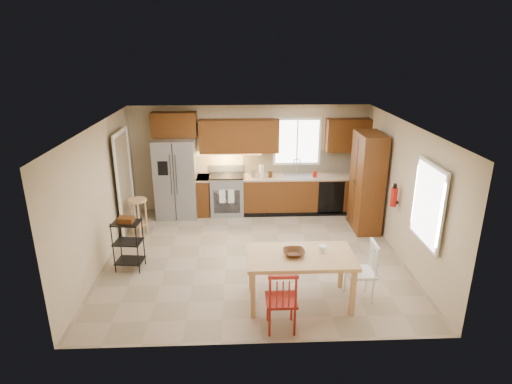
{
  "coord_description": "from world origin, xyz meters",
  "views": [
    {
      "loc": [
        -0.28,
        -7.26,
        3.85
      ],
      "look_at": [
        0.05,
        0.4,
        1.15
      ],
      "focal_mm": 30.0,
      "sensor_mm": 36.0,
      "label": 1
    }
  ],
  "objects_px": {
    "chair_red": "(281,299)",
    "table_jar": "(323,250)",
    "refrigerator": "(176,178)",
    "utility_cart": "(129,245)",
    "fire_extinguisher": "(394,197)",
    "pantry": "(367,182)",
    "chair_white": "(360,271)",
    "dining_table": "(300,279)",
    "bar_stool": "(139,217)",
    "range_stove": "(227,195)",
    "table_bowl": "(294,255)",
    "soap_bottle": "(315,173)"
  },
  "relations": [
    {
      "from": "chair_red",
      "to": "table_jar",
      "type": "bearing_deg",
      "value": 46.79
    },
    {
      "from": "refrigerator",
      "to": "utility_cart",
      "type": "bearing_deg",
      "value": -102.08
    },
    {
      "from": "utility_cart",
      "to": "chair_red",
      "type": "bearing_deg",
      "value": -28.88
    },
    {
      "from": "fire_extinguisher",
      "to": "pantry",
      "type": "bearing_deg",
      "value": 100.78
    },
    {
      "from": "utility_cart",
      "to": "refrigerator",
      "type": "bearing_deg",
      "value": 84.59
    },
    {
      "from": "chair_white",
      "to": "dining_table",
      "type": "bearing_deg",
      "value": 93.01
    },
    {
      "from": "bar_stool",
      "to": "utility_cart",
      "type": "distance_m",
      "value": 1.47
    },
    {
      "from": "fire_extinguisher",
      "to": "utility_cart",
      "type": "bearing_deg",
      "value": -173.89
    },
    {
      "from": "refrigerator",
      "to": "table_jar",
      "type": "xyz_separation_m",
      "value": [
        2.7,
        -3.55,
        -0.08
      ]
    },
    {
      "from": "dining_table",
      "to": "table_jar",
      "type": "relative_size",
      "value": 11.23
    },
    {
      "from": "range_stove",
      "to": "fire_extinguisher",
      "type": "xyz_separation_m",
      "value": [
        3.18,
        -2.04,
        0.64
      ]
    },
    {
      "from": "dining_table",
      "to": "table_bowl",
      "type": "height_order",
      "value": "table_bowl"
    },
    {
      "from": "range_stove",
      "to": "chair_white",
      "type": "distance_m",
      "value": 4.24
    },
    {
      "from": "pantry",
      "to": "fire_extinguisher",
      "type": "height_order",
      "value": "pantry"
    },
    {
      "from": "chair_white",
      "to": "table_jar",
      "type": "relative_size",
      "value": 6.6
    },
    {
      "from": "dining_table",
      "to": "pantry",
      "type": "bearing_deg",
      "value": 56.75
    },
    {
      "from": "table_bowl",
      "to": "table_jar",
      "type": "bearing_deg",
      "value": 12.53
    },
    {
      "from": "soap_bottle",
      "to": "utility_cart",
      "type": "distance_m",
      "value": 4.49
    },
    {
      "from": "table_bowl",
      "to": "table_jar",
      "type": "relative_size",
      "value": 2.27
    },
    {
      "from": "table_bowl",
      "to": "table_jar",
      "type": "height_order",
      "value": "table_jar"
    },
    {
      "from": "bar_stool",
      "to": "utility_cart",
      "type": "relative_size",
      "value": 0.83
    },
    {
      "from": "chair_red",
      "to": "refrigerator",
      "type": "bearing_deg",
      "value": 114.86
    },
    {
      "from": "fire_extinguisher",
      "to": "dining_table",
      "type": "relative_size",
      "value": 0.22
    },
    {
      "from": "table_bowl",
      "to": "chair_red",
      "type": "bearing_deg",
      "value": -110.9
    },
    {
      "from": "dining_table",
      "to": "utility_cart",
      "type": "bearing_deg",
      "value": 158.12
    },
    {
      "from": "chair_white",
      "to": "utility_cart",
      "type": "height_order",
      "value": "chair_white"
    },
    {
      "from": "pantry",
      "to": "utility_cart",
      "type": "distance_m",
      "value": 4.96
    },
    {
      "from": "soap_bottle",
      "to": "range_stove",
      "type": "bearing_deg",
      "value": 177.6
    },
    {
      "from": "dining_table",
      "to": "table_jar",
      "type": "bearing_deg",
      "value": 15.95
    },
    {
      "from": "refrigerator",
      "to": "chair_red",
      "type": "distance_m",
      "value": 4.76
    },
    {
      "from": "fire_extinguisher",
      "to": "dining_table",
      "type": "xyz_separation_m",
      "value": [
        -1.99,
        -1.68,
        -0.7
      ]
    },
    {
      "from": "chair_red",
      "to": "chair_white",
      "type": "height_order",
      "value": "same"
    },
    {
      "from": "refrigerator",
      "to": "range_stove",
      "type": "bearing_deg",
      "value": 2.99
    },
    {
      "from": "soap_bottle",
      "to": "chair_red",
      "type": "relative_size",
      "value": 0.2
    },
    {
      "from": "chair_white",
      "to": "bar_stool",
      "type": "bearing_deg",
      "value": 57.09
    },
    {
      "from": "chair_red",
      "to": "range_stove",
      "type": "bearing_deg",
      "value": 100.93
    },
    {
      "from": "table_bowl",
      "to": "table_jar",
      "type": "distance_m",
      "value": 0.47
    },
    {
      "from": "refrigerator",
      "to": "fire_extinguisher",
      "type": "bearing_deg",
      "value": -24.52
    },
    {
      "from": "refrigerator",
      "to": "fire_extinguisher",
      "type": "distance_m",
      "value": 4.76
    },
    {
      "from": "pantry",
      "to": "chair_red",
      "type": "relative_size",
      "value": 2.19
    },
    {
      "from": "pantry",
      "to": "chair_red",
      "type": "distance_m",
      "value": 4.04
    },
    {
      "from": "table_bowl",
      "to": "table_jar",
      "type": "xyz_separation_m",
      "value": [
        0.46,
        0.1,
        0.03
      ]
    },
    {
      "from": "fire_extinguisher",
      "to": "table_jar",
      "type": "height_order",
      "value": "fire_extinguisher"
    },
    {
      "from": "fire_extinguisher",
      "to": "bar_stool",
      "type": "xyz_separation_m",
      "value": [
        -5.0,
        0.94,
        -0.71
      ]
    },
    {
      "from": "range_stove",
      "to": "bar_stool",
      "type": "bearing_deg",
      "value": -148.99
    },
    {
      "from": "range_stove",
      "to": "dining_table",
      "type": "relative_size",
      "value": 0.56
    },
    {
      "from": "refrigerator",
      "to": "chair_white",
      "type": "xyz_separation_m",
      "value": [
        3.29,
        -3.6,
        -0.43
      ]
    },
    {
      "from": "fire_extinguisher",
      "to": "chair_red",
      "type": "relative_size",
      "value": 0.38
    },
    {
      "from": "fire_extinguisher",
      "to": "chair_red",
      "type": "xyz_separation_m",
      "value": [
        -2.34,
        -2.33,
        -0.62
      ]
    },
    {
      "from": "refrigerator",
      "to": "chair_red",
      "type": "xyz_separation_m",
      "value": [
        1.99,
        -4.3,
        -0.43
      ]
    }
  ]
}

